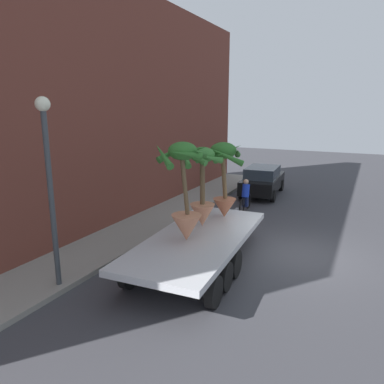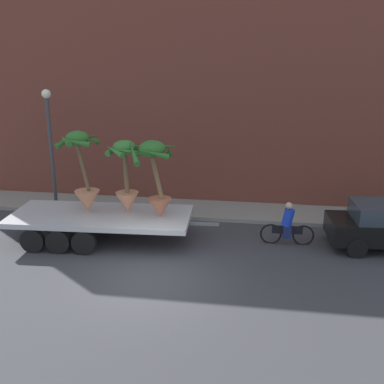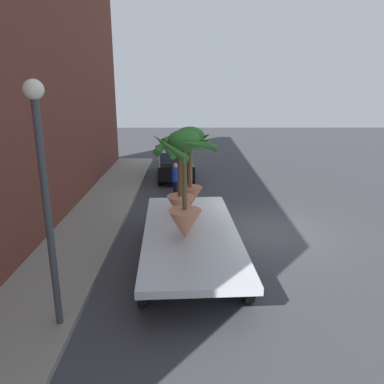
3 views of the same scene
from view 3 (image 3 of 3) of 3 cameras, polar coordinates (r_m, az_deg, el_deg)
name	(u,v)px [view 3 (image 3 of 3)]	position (r m, az deg, el deg)	size (l,w,h in m)	color
ground_plane	(266,231)	(13.26, 11.11, -5.82)	(60.00, 60.00, 0.00)	#38383D
sidewalk	(88,230)	(13.44, -15.43, -5.48)	(24.00, 2.20, 0.15)	gray
building_facade	(20,89)	(13.11, -24.43, 14.00)	(24.00, 1.20, 9.44)	brown
flatbed_trailer	(191,241)	(10.34, -0.11, -7.37)	(7.27, 2.90, 0.98)	#B7BABF
potted_palm_rear	(180,175)	(10.90, -1.77, 2.63)	(1.56, 1.61, 2.55)	tan
potted_palm_middle	(190,161)	(11.93, -0.34, 4.63)	(1.78, 1.76, 2.63)	#B26647
potted_palm_front	(184,187)	(9.45, -1.16, 0.76)	(1.58, 1.51, 2.85)	tan
cyclist	(176,182)	(16.69, -2.45, 1.52)	(1.84, 0.36, 1.54)	black
parked_car	(175,162)	(20.01, -2.57, 4.49)	(4.41, 2.10, 1.58)	black
street_lamp	(44,178)	(7.48, -21.44, 2.01)	(0.36, 0.36, 4.83)	#383D42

